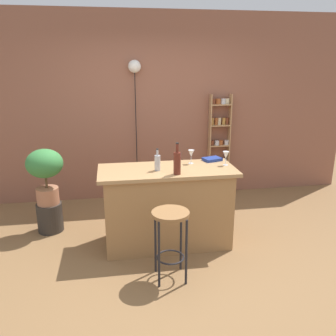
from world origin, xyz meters
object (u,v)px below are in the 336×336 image
at_px(bar_stool, 170,229).
at_px(plant_stool, 50,217).
at_px(pendant_globe_light, 135,70).
at_px(bottle_wine_red, 177,162).
at_px(spice_shelf, 219,143).
at_px(potted_plant, 45,170).
at_px(cookbook, 212,159).
at_px(wine_glass_center, 191,154).
at_px(bottle_vinegar, 157,162).
at_px(wine_glass_left, 226,155).

bearing_deg(bar_stool, plant_stool, 136.58).
bearing_deg(pendant_globe_light, bottle_wine_red, -80.33).
distance_m(spice_shelf, bottle_wine_red, 2.02).
height_order(potted_plant, bottle_wine_red, bottle_wine_red).
height_order(bottle_wine_red, cookbook, bottle_wine_red).
relative_size(spice_shelf, potted_plant, 2.28).
xyz_separation_m(spice_shelf, plant_stool, (-2.50, -0.96, -0.66)).
distance_m(plant_stool, potted_plant, 0.63).
xyz_separation_m(potted_plant, wine_glass_center, (1.74, -0.39, 0.23)).
bearing_deg(bottle_vinegar, plant_stool, 155.18).
height_order(spice_shelf, bottle_vinegar, spice_shelf).
xyz_separation_m(cookbook, pendant_globe_light, (-0.82, 1.29, 1.03)).
height_order(bar_stool, plant_stool, bar_stool).
bearing_deg(bottle_wine_red, wine_glass_left, 21.86).
distance_m(bar_stool, potted_plant, 1.87).
xyz_separation_m(bar_stool, potted_plant, (-1.34, 1.27, 0.27)).
height_order(potted_plant, cookbook, potted_plant).
bearing_deg(bottle_vinegar, pendant_globe_light, 94.00).
height_order(bottle_vinegar, wine_glass_center, bottle_vinegar).
distance_m(bar_stool, bottle_vinegar, 0.82).
height_order(bar_stool, cookbook, cookbook).
relative_size(plant_stool, pendant_globe_light, 0.18).
distance_m(potted_plant, pendant_globe_light, 1.93).
height_order(spice_shelf, plant_stool, spice_shelf).
xyz_separation_m(wine_glass_left, cookbook, (-0.10, 0.21, -0.10)).
bearing_deg(plant_stool, spice_shelf, 21.04).
distance_m(plant_stool, bottle_vinegar, 1.67).
distance_m(spice_shelf, wine_glass_center, 1.57).
bearing_deg(cookbook, bottle_wine_red, -155.99).
bearing_deg(wine_glass_center, bar_stool, -114.28).
distance_m(cookbook, pendant_globe_light, 1.84).
distance_m(bar_stool, pendant_globe_light, 2.67).
height_order(spice_shelf, pendant_globe_light, pendant_globe_light).
xyz_separation_m(wine_glass_center, cookbook, (0.28, 0.08, -0.10)).
relative_size(bar_stool, bottle_vinegar, 2.88).
bearing_deg(wine_glass_left, pendant_globe_light, 121.43).
distance_m(spice_shelf, wine_glass_left, 1.55).
bearing_deg(wine_glass_left, spice_shelf, 75.48).
relative_size(bar_stool, plant_stool, 1.93).
distance_m(plant_stool, bottle_wine_red, 1.90).
height_order(plant_stool, potted_plant, potted_plant).
distance_m(potted_plant, bottle_wine_red, 1.70).
bearing_deg(spice_shelf, bottle_vinegar, -127.32).
relative_size(spice_shelf, plant_stool, 4.33).
xyz_separation_m(bottle_vinegar, cookbook, (0.71, 0.29, -0.08)).
relative_size(bar_stool, pendant_globe_light, 0.34).
relative_size(bar_stool, potted_plant, 1.02).
bearing_deg(pendant_globe_light, bottle_vinegar, -86.00).
distance_m(spice_shelf, plant_stool, 2.76).
bearing_deg(cookbook, wine_glass_center, 178.51).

